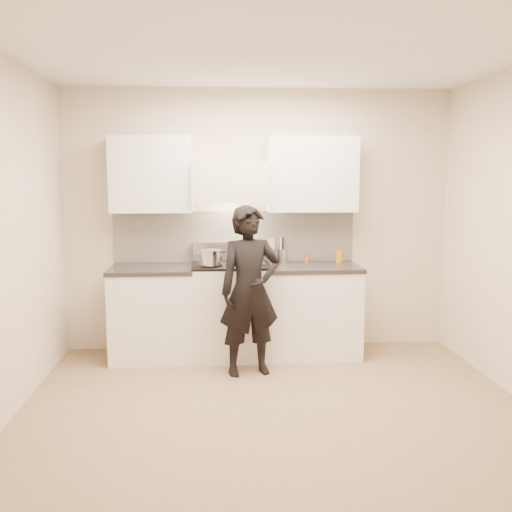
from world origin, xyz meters
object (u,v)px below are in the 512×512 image
(utensil_crock, at_px, (282,255))
(wok, at_px, (250,250))
(counter_right, at_px, (313,310))
(person, at_px, (250,291))
(stove, at_px, (231,310))

(utensil_crock, bearing_deg, wok, -173.62)
(counter_right, xyz_separation_m, person, (-0.68, -0.54, 0.31))
(wok, bearing_deg, stove, -144.10)
(stove, distance_m, person, 0.64)
(counter_right, height_order, wok, wok)
(person, bearing_deg, stove, 93.02)
(stove, bearing_deg, utensil_crock, 18.72)
(counter_right, distance_m, wok, 0.88)
(counter_right, distance_m, person, 0.92)
(counter_right, relative_size, utensil_crock, 3.38)
(stove, bearing_deg, wok, 35.90)
(wok, relative_size, utensil_crock, 1.65)
(stove, height_order, person, person)
(stove, relative_size, counter_right, 1.04)
(utensil_crock, xyz_separation_m, person, (-0.38, -0.72, -0.23))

